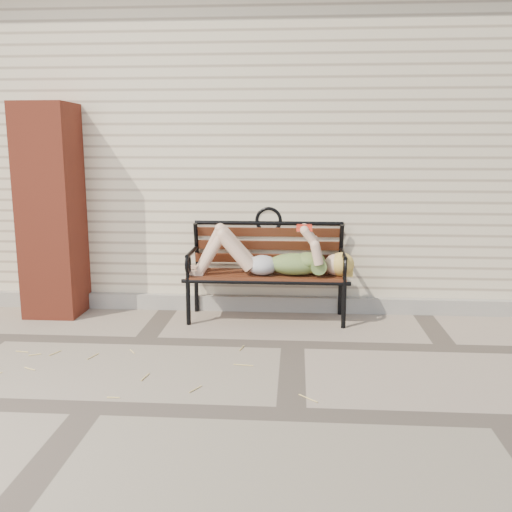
{
  "coord_description": "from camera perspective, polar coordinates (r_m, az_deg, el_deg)",
  "views": [
    {
      "loc": [
        0.02,
        -4.48,
        1.6
      ],
      "look_at": [
        -0.35,
        0.63,
        0.62
      ],
      "focal_mm": 40.0,
      "sensor_mm": 36.0,
      "label": 1
    }
  ],
  "objects": [
    {
      "name": "ground",
      "position": [
        4.75,
        3.69,
        -8.82
      ],
      "size": [
        80.0,
        80.0,
        0.0
      ],
      "primitive_type": "plane",
      "color": "gray",
      "rests_on": "ground"
    },
    {
      "name": "straw_scatter",
      "position": [
        4.51,
        -10.67,
        -10.03
      ],
      "size": [
        2.29,
        1.51,
        0.01
      ],
      "color": "#E2C56E",
      "rests_on": "ground"
    },
    {
      "name": "garden_bench",
      "position": [
        5.37,
        1.13,
        -0.11
      ],
      "size": [
        1.59,
        0.63,
        1.03
      ],
      "color": "black",
      "rests_on": "ground"
    },
    {
      "name": "foundation_strip",
      "position": [
        5.66,
        3.78,
        -4.8
      ],
      "size": [
        8.0,
        0.1,
        0.15
      ],
      "primitive_type": "cube",
      "color": "#9F9990",
      "rests_on": "ground"
    },
    {
      "name": "brick_pillar",
      "position": [
        5.75,
        -19.76,
        4.24
      ],
      "size": [
        0.5,
        0.5,
        2.0
      ],
      "primitive_type": "cube",
      "color": "maroon",
      "rests_on": "ground"
    },
    {
      "name": "reading_woman",
      "position": [
        5.23,
        1.2,
        -0.0
      ],
      "size": [
        1.5,
        0.34,
        0.47
      ],
      "color": "#093643",
      "rests_on": "ground"
    },
    {
      "name": "house_roof",
      "position": [
        7.64,
        4.19,
        22.54
      ],
      "size": [
        8.3,
        4.3,
        0.3
      ],
      "primitive_type": "cube",
      "color": "#453531",
      "rests_on": "house_wall"
    },
    {
      "name": "house_wall",
      "position": [
        7.48,
        4.02,
        10.06
      ],
      "size": [
        8.0,
        4.0,
        3.0
      ],
      "primitive_type": "cube",
      "color": "beige",
      "rests_on": "ground"
    }
  ]
}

